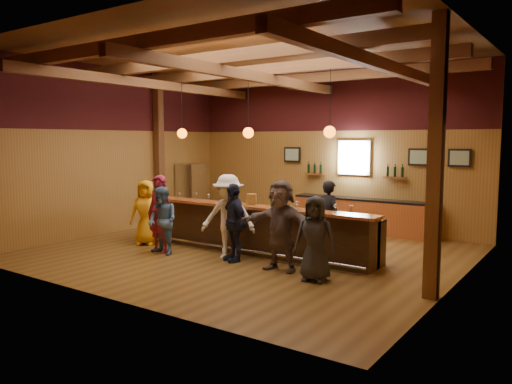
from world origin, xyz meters
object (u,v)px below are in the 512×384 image
bar_counter (253,229)px  bartender (329,216)px  back_bar_cabinet (363,216)px  customer_white (228,217)px  customer_brown (281,225)px  ice_bucket (252,199)px  customer_redvest (159,214)px  customer_orange (146,212)px  customer_navy (233,222)px  customer_denim (162,221)px  bottle_a (277,201)px  customer_dark (315,239)px  stainless_fridge (191,192)px

bar_counter → bartender: bartender is taller
back_bar_cabinet → customer_white: bearing=-105.1°
customer_brown → ice_bucket: 1.59m
customer_redvest → ice_bucket: customer_redvest is taller
customer_orange → customer_redvest: bearing=-50.9°
customer_navy → bartender: 2.33m
customer_denim → customer_brown: size_ratio=0.85×
customer_redvest → bottle_a: size_ratio=5.23×
customer_white → bottle_a: (0.84, 0.63, 0.33)m
back_bar_cabinet → bartender: size_ratio=2.45×
customer_dark → ice_bucket: 2.49m
customer_redvest → customer_dark: size_ratio=1.13×
customer_redvest → bottle_a: (2.49, 1.05, 0.36)m
customer_redvest → customer_brown: (3.10, 0.21, 0.01)m
bottle_a → ice_bucket: bearing=178.2°
customer_dark → bartender: size_ratio=0.95×
customer_navy → bartender: customer_navy is taller
bar_counter → customer_navy: customer_navy is taller
customer_navy → customer_brown: (1.22, -0.09, 0.07)m
bar_counter → customer_navy: bearing=-78.2°
bar_counter → customer_brown: (1.43, -1.09, 0.37)m
stainless_fridge → customer_navy: size_ratio=1.09×
bottle_a → bar_counter: bearing=162.7°
customer_orange → bottle_a: size_ratio=4.69×
stainless_fridge → customer_navy: 5.54m
bar_counter → customer_denim: 2.05m
customer_redvest → customer_brown: 3.10m
stainless_fridge → customer_denim: 4.69m
customer_denim → customer_white: 1.54m
customer_dark → ice_bucket: customer_dark is taller
customer_redvest → customer_dark: bearing=-3.1°
customer_redvest → ice_bucket: 2.12m
customer_orange → customer_redvest: size_ratio=0.90×
customer_orange → back_bar_cabinet: bearing=24.3°
customer_orange → bartender: size_ratio=0.97×
customer_navy → customer_dark: 2.13m
customer_orange → customer_denim: (1.10, -0.53, -0.03)m
customer_brown → bottle_a: size_ratio=5.31×
customer_redvest → ice_bucket: size_ratio=7.34×
customer_orange → customer_navy: size_ratio=0.96×
back_bar_cabinet → bartender: bearing=-84.1°
customer_redvest → customer_denim: size_ratio=1.16×
customer_orange → bar_counter: bearing=-6.6°
customer_orange → bartender: bearing=-0.8°
stainless_fridge → customer_redvest: 4.49m
bar_counter → customer_orange: (-2.56, -0.88, 0.27)m
customer_dark → bartender: bartender is taller
customer_denim → customer_brown: bearing=13.7°
back_bar_cabinet → customer_denim: bearing=-117.9°
bartender → customer_white: bearing=75.2°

